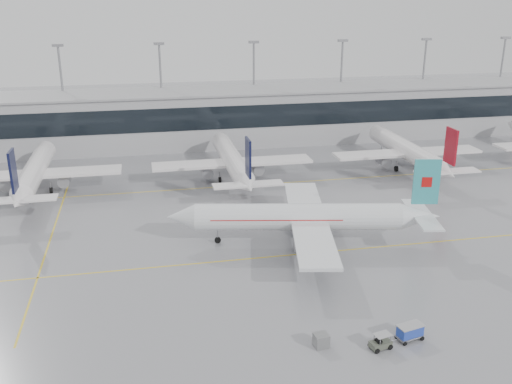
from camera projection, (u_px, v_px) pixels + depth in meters
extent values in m
plane|color=gray|center=(274.00, 256.00, 75.92)|extent=(320.00, 320.00, 0.00)
cube|color=gold|center=(274.00, 256.00, 75.92)|extent=(120.00, 0.25, 0.01)
cube|color=gold|center=(236.00, 186.00, 103.65)|extent=(120.00, 0.25, 0.01)
cube|color=gold|center=(53.00, 231.00, 84.07)|extent=(0.25, 60.00, 0.01)
cube|color=#99999D|center=(212.00, 118.00, 131.24)|extent=(180.00, 15.00, 12.00)
cube|color=black|center=(217.00, 118.00, 123.77)|extent=(180.00, 0.20, 5.00)
cube|color=gray|center=(212.00, 91.00, 129.19)|extent=(182.00, 16.00, 0.40)
cylinder|color=gray|center=(63.00, 97.00, 128.85)|extent=(0.50, 0.50, 22.00)
cube|color=gray|center=(58.00, 45.00, 125.12)|extent=(2.40, 1.00, 0.60)
cylinder|color=gray|center=(162.00, 93.00, 133.04)|extent=(0.50, 0.50, 22.00)
cube|color=gray|center=(159.00, 44.00, 129.31)|extent=(2.40, 1.00, 0.60)
cylinder|color=gray|center=(254.00, 90.00, 137.23)|extent=(0.50, 0.50, 22.00)
cube|color=gray|center=(254.00, 42.00, 133.50)|extent=(2.40, 1.00, 0.60)
cylinder|color=gray|center=(341.00, 87.00, 141.42)|extent=(0.50, 0.50, 22.00)
cube|color=gray|center=(343.00, 41.00, 137.69)|extent=(2.40, 1.00, 0.60)
cylinder|color=gray|center=(422.00, 85.00, 145.61)|extent=(0.50, 0.50, 22.00)
cube|color=gray|center=(427.00, 39.00, 141.88)|extent=(2.40, 1.00, 0.60)
cylinder|color=gray|center=(499.00, 82.00, 149.80)|extent=(0.50, 0.50, 22.00)
cube|color=gray|center=(506.00, 38.00, 146.07)|extent=(2.40, 1.00, 0.60)
cylinder|color=silver|center=(298.00, 217.00, 78.80)|extent=(28.51, 9.13, 3.72)
cone|color=silver|center=(181.00, 217.00, 78.68)|extent=(4.64, 4.42, 3.72)
cone|color=silver|center=(420.00, 216.00, 78.94)|extent=(6.21, 4.73, 3.72)
cube|color=silver|center=(309.00, 219.00, 78.95)|extent=(10.85, 31.07, 0.45)
cube|color=silver|center=(422.00, 214.00, 78.84)|extent=(5.03, 12.12, 0.25)
cube|color=teal|center=(426.00, 182.00, 77.28)|extent=(3.60, 1.04, 6.34)
cylinder|color=gray|center=(308.00, 244.00, 74.91)|extent=(3.94, 2.76, 2.10)
cylinder|color=gray|center=(302.00, 217.00, 83.97)|extent=(3.94, 2.76, 2.10)
cylinder|color=gray|center=(218.00, 235.00, 79.60)|extent=(0.20, 0.20, 1.63)
cylinder|color=black|center=(218.00, 240.00, 79.87)|extent=(0.94, 0.47, 0.90)
cylinder|color=gray|center=(317.00, 241.00, 77.22)|extent=(0.24, 0.24, 1.63)
cylinder|color=black|center=(317.00, 247.00, 77.49)|extent=(1.17, 0.65, 1.10)
cylinder|color=gray|center=(313.00, 227.00, 82.13)|extent=(0.24, 0.24, 1.63)
cylinder|color=black|center=(313.00, 232.00, 82.39)|extent=(1.17, 0.65, 1.10)
cube|color=#B70F0F|center=(426.00, 182.00, 77.27)|extent=(1.46, 0.71, 1.40)
cube|color=#B70F0F|center=(276.00, 215.00, 78.71)|extent=(18.39, 7.17, 0.12)
cylinder|color=white|center=(35.00, 169.00, 100.35)|extent=(3.59, 27.36, 3.59)
cone|color=white|center=(48.00, 147.00, 114.84)|extent=(3.59, 4.00, 3.59)
cone|color=white|center=(18.00, 201.00, 85.11)|extent=(3.59, 5.60, 3.59)
cube|color=white|center=(34.00, 174.00, 99.09)|extent=(29.64, 5.00, 0.45)
cube|color=white|center=(18.00, 200.00, 84.83)|extent=(11.40, 2.80, 0.25)
cube|color=black|center=(13.00, 171.00, 83.14)|extent=(0.35, 3.60, 6.12)
cylinder|color=gray|center=(7.00, 183.00, 99.14)|extent=(2.10, 3.60, 2.10)
cylinder|color=gray|center=(64.00, 180.00, 100.97)|extent=(2.10, 3.60, 2.10)
cylinder|color=gray|center=(46.00, 166.00, 111.07)|extent=(0.20, 0.20, 1.56)
cylinder|color=black|center=(46.00, 170.00, 111.33)|extent=(0.30, 0.90, 0.90)
cylinder|color=gray|center=(19.00, 188.00, 98.36)|extent=(0.24, 0.24, 1.56)
cylinder|color=black|center=(20.00, 192.00, 98.62)|extent=(0.45, 1.10, 1.10)
cylinder|color=gray|center=(51.00, 186.00, 99.35)|extent=(0.24, 0.24, 1.56)
cylinder|color=black|center=(51.00, 190.00, 99.61)|extent=(0.45, 1.10, 1.10)
cylinder|color=white|center=(231.00, 158.00, 107.01)|extent=(3.59, 27.36, 3.59)
cone|color=white|center=(219.00, 139.00, 121.51)|extent=(3.59, 4.00, 3.59)
cone|color=white|center=(248.00, 186.00, 91.78)|extent=(3.59, 5.60, 3.59)
cube|color=white|center=(233.00, 163.00, 105.76)|extent=(29.64, 5.00, 0.45)
cube|color=white|center=(248.00, 185.00, 91.50)|extent=(11.40, 2.80, 0.25)
cube|color=black|center=(248.00, 158.00, 89.80)|extent=(0.35, 3.60, 6.12)
cylinder|color=gray|center=(207.00, 171.00, 105.80)|extent=(2.10, 3.60, 2.10)
cylinder|color=gray|center=(257.00, 168.00, 107.63)|extent=(2.10, 3.60, 2.10)
cylinder|color=gray|center=(223.00, 157.00, 117.74)|extent=(0.20, 0.20, 1.56)
cylinder|color=black|center=(223.00, 160.00, 117.99)|extent=(0.30, 0.90, 0.90)
cylinder|color=gray|center=(220.00, 176.00, 105.02)|extent=(0.24, 0.24, 1.56)
cylinder|color=black|center=(220.00, 180.00, 105.28)|extent=(0.45, 1.10, 1.10)
cylinder|color=gray|center=(247.00, 174.00, 106.01)|extent=(0.24, 0.24, 1.56)
cylinder|color=black|center=(247.00, 178.00, 106.27)|extent=(0.45, 1.10, 1.10)
cylinder|color=white|center=(404.00, 149.00, 113.68)|extent=(3.59, 27.36, 3.59)
cone|color=white|center=(374.00, 131.00, 128.17)|extent=(3.59, 4.00, 3.59)
cone|color=white|center=(446.00, 173.00, 98.45)|extent=(3.59, 5.60, 3.59)
cube|color=white|center=(408.00, 153.00, 112.42)|extent=(29.64, 5.00, 0.45)
cube|color=white|center=(447.00, 172.00, 98.16)|extent=(11.40, 2.80, 0.25)
cube|color=maroon|center=(451.00, 146.00, 96.47)|extent=(0.35, 3.60, 6.12)
cylinder|color=gray|center=(383.00, 161.00, 112.47)|extent=(2.10, 3.60, 2.10)
cylinder|color=gray|center=(428.00, 158.00, 114.30)|extent=(2.10, 3.60, 2.10)
cylinder|color=gray|center=(382.00, 148.00, 124.40)|extent=(0.20, 0.20, 1.56)
cylinder|color=black|center=(381.00, 151.00, 124.66)|extent=(0.30, 0.90, 0.90)
cylinder|color=gray|center=(397.00, 165.00, 111.69)|extent=(0.24, 0.24, 1.56)
cylinder|color=black|center=(396.00, 169.00, 111.95)|extent=(0.45, 1.10, 1.10)
cylinder|color=gray|center=(421.00, 163.00, 112.68)|extent=(0.24, 0.24, 1.56)
cylinder|color=black|center=(421.00, 167.00, 112.94)|extent=(0.45, 1.10, 1.10)
cone|color=white|center=(512.00, 124.00, 134.84)|extent=(3.59, 4.00, 3.59)
cube|color=#464B3E|center=(380.00, 344.00, 56.17)|extent=(2.33, 1.61, 0.62)
cube|color=gray|center=(383.00, 335.00, 55.89)|extent=(1.90, 1.50, 0.05)
cube|color=black|center=(378.00, 341.00, 55.93)|extent=(0.59, 0.79, 0.35)
cylinder|color=gray|center=(393.00, 340.00, 56.81)|extent=(1.05, 0.31, 0.07)
cylinder|color=gray|center=(380.00, 342.00, 55.37)|extent=(0.07, 0.07, 0.80)
cylinder|color=gray|center=(374.00, 337.00, 56.20)|extent=(0.07, 0.07, 0.80)
cylinder|color=gray|center=(391.00, 339.00, 55.86)|extent=(0.07, 0.07, 0.80)
cylinder|color=gray|center=(384.00, 334.00, 56.70)|extent=(0.07, 0.07, 0.80)
cylinder|color=black|center=(377.00, 351.00, 55.43)|extent=(0.56, 0.29, 0.53)
cylinder|color=black|center=(370.00, 345.00, 56.42)|extent=(0.56, 0.29, 0.53)
cylinder|color=black|center=(390.00, 347.00, 56.06)|extent=(0.56, 0.29, 0.53)
cylinder|color=black|center=(383.00, 341.00, 57.05)|extent=(0.56, 0.29, 0.53)
cube|color=gray|center=(410.00, 336.00, 57.62)|extent=(2.95, 1.94, 0.16)
cube|color=#213CA6|center=(410.00, 331.00, 57.41)|extent=(2.75, 1.81, 1.08)
cube|color=gray|center=(411.00, 326.00, 57.22)|extent=(2.97, 2.03, 0.09)
cylinder|color=black|center=(405.00, 344.00, 56.67)|extent=(0.48, 0.26, 0.45)
cylinder|color=black|center=(396.00, 337.00, 57.83)|extent=(0.48, 0.26, 0.45)
cylinder|color=black|center=(422.00, 338.00, 57.53)|extent=(0.48, 0.26, 0.45)
cylinder|color=black|center=(413.00, 332.00, 58.69)|extent=(0.48, 0.26, 0.45)
cube|color=slate|center=(321.00, 340.00, 56.38)|extent=(1.52, 1.44, 1.39)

